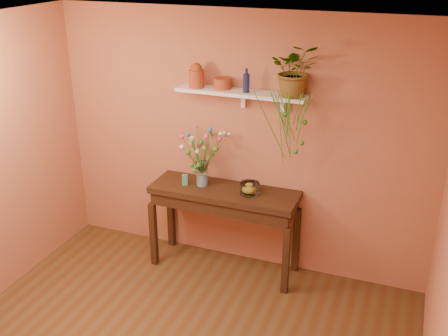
% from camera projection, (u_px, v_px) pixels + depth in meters
% --- Properties ---
extents(room, '(4.04, 4.04, 2.70)m').
position_uv_depth(room, '(146.00, 235.00, 3.76)').
color(room, '#4F361C').
rests_on(room, ground).
extents(sideboard, '(1.53, 0.49, 0.93)m').
position_uv_depth(sideboard, '(224.00, 201.00, 5.49)').
color(sideboard, '#321F0F').
rests_on(sideboard, ground).
extents(wall_shelf, '(1.30, 0.24, 0.19)m').
position_uv_depth(wall_shelf, '(242.00, 93.00, 5.13)').
color(wall_shelf, white).
rests_on(wall_shelf, room).
extents(terracotta_jug, '(0.16, 0.16, 0.25)m').
position_uv_depth(terracotta_jug, '(196.00, 76.00, 5.20)').
color(terracotta_jug, '#9D3520').
rests_on(terracotta_jug, wall_shelf).
extents(terracotta_pot, '(0.23, 0.23, 0.11)m').
position_uv_depth(terracotta_pot, '(222.00, 83.00, 5.19)').
color(terracotta_pot, '#9D3520').
rests_on(terracotta_pot, wall_shelf).
extents(blue_bottle, '(0.08, 0.08, 0.23)m').
position_uv_depth(blue_bottle, '(246.00, 83.00, 5.04)').
color(blue_bottle, '#141943').
rests_on(blue_bottle, wall_shelf).
extents(spider_plant, '(0.53, 0.49, 0.49)m').
position_uv_depth(spider_plant, '(295.00, 70.00, 4.85)').
color(spider_plant, '#2B6A1F').
rests_on(spider_plant, wall_shelf).
extents(plant_fronds, '(0.50, 0.33, 0.73)m').
position_uv_depth(plant_fronds, '(292.00, 126.00, 4.90)').
color(plant_fronds, '#2B6A1F').
rests_on(plant_fronds, wall_shelf).
extents(glass_vase, '(0.12, 0.12, 0.26)m').
position_uv_depth(glass_vase, '(202.00, 175.00, 5.49)').
color(glass_vase, white).
rests_on(glass_vase, sideboard).
extents(bouquet, '(0.50, 0.46, 0.51)m').
position_uv_depth(bouquet, '(201.00, 146.00, 5.36)').
color(bouquet, '#386B28').
rests_on(bouquet, glass_vase).
extents(glass_bowl, '(0.20, 0.20, 0.12)m').
position_uv_depth(glass_bowl, '(250.00, 189.00, 5.32)').
color(glass_bowl, white).
rests_on(glass_bowl, sideboard).
extents(lemon, '(0.08, 0.08, 0.08)m').
position_uv_depth(lemon, '(249.00, 189.00, 5.34)').
color(lemon, yellow).
rests_on(lemon, glass_bowl).
extents(carton, '(0.07, 0.06, 0.11)m').
position_uv_depth(carton, '(185.00, 180.00, 5.51)').
color(carton, '#326E7F').
rests_on(carton, sideboard).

